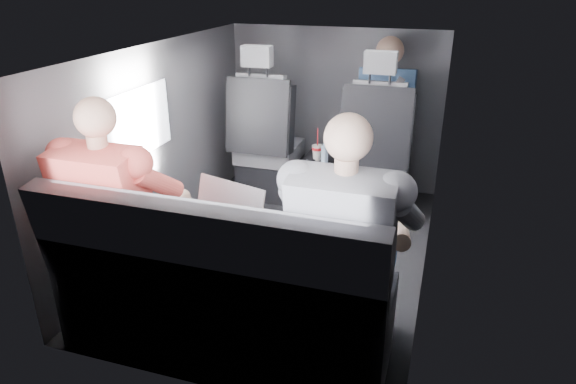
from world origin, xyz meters
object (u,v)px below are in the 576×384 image
(front_seat_right, at_px, (377,163))
(passenger_front_right, at_px, (385,109))
(front_seat_left, at_px, (267,151))
(water_bottle, at_px, (325,154))
(rear_bench, at_px, (221,301))
(laptop_black, at_px, (355,238))
(laptop_silver, at_px, (238,215))
(passenger_rear_left, at_px, (124,215))
(passenger_rear_right, at_px, (347,248))
(center_console, at_px, (321,178))
(laptop_white, at_px, (136,202))
(soda_cup, at_px, (317,152))

(front_seat_right, height_order, passenger_front_right, passenger_front_right)
(front_seat_left, height_order, water_bottle, front_seat_left)
(water_bottle, distance_m, passenger_front_right, 0.62)
(front_seat_left, bearing_deg, passenger_front_right, 15.91)
(rear_bench, relative_size, water_bottle, 9.98)
(rear_bench, relative_size, laptop_black, 4.70)
(laptop_silver, distance_m, passenger_rear_left, 0.57)
(front_seat_right, height_order, rear_bench, front_seat_right)
(water_bottle, relative_size, passenger_rear_left, 0.13)
(front_seat_right, bearing_deg, passenger_rear_left, -119.13)
(rear_bench, distance_m, water_bottle, 1.77)
(rear_bench, distance_m, passenger_rear_right, 0.68)
(center_console, height_order, laptop_silver, laptop_silver)
(laptop_white, bearing_deg, front_seat_right, 57.09)
(center_console, xyz_separation_m, water_bottle, (0.07, -0.18, 0.27))
(front_seat_left, distance_m, passenger_rear_right, 2.10)
(laptop_black, bearing_deg, passenger_front_right, 94.02)
(front_seat_right, xyz_separation_m, laptop_silver, (-0.46, -1.63, 0.24))
(center_console, bearing_deg, laptop_black, -71.01)
(soda_cup, xyz_separation_m, passenger_front_right, (0.46, 0.33, 0.30))
(center_console, bearing_deg, passenger_rear_left, -106.79)
(front_seat_left, relative_size, passenger_rear_left, 1.00)
(front_seat_right, distance_m, passenger_front_right, 0.44)
(front_seat_left, relative_size, soda_cup, 4.96)
(laptop_black, bearing_deg, laptop_white, 177.71)
(rear_bench, xyz_separation_m, soda_cup, (-0.01, 1.83, 0.16))
(rear_bench, bearing_deg, passenger_rear_right, 9.25)
(center_console, bearing_deg, laptop_white, -109.92)
(front_seat_left, xyz_separation_m, laptop_white, (-0.16, -1.63, 0.23))
(rear_bench, xyz_separation_m, laptop_silver, (-0.01, 0.27, 0.33))
(passenger_rear_left, bearing_deg, front_seat_left, 86.60)
(front_seat_right, xyz_separation_m, laptop_black, (0.14, -1.68, 0.23))
(laptop_silver, xyz_separation_m, passenger_front_right, (0.47, 1.89, 0.12))
(passenger_rear_left, bearing_deg, passenger_rear_right, -0.01)
(front_seat_left, xyz_separation_m, laptop_black, (1.04, -1.68, 0.23))
(rear_bench, xyz_separation_m, laptop_black, (0.59, 0.22, 0.32))
(center_console, distance_m, water_bottle, 0.34)
(front_seat_left, height_order, laptop_black, front_seat_left)
(front_seat_right, bearing_deg, front_seat_left, 180.00)
(front_seat_left, bearing_deg, front_seat_right, 0.00)
(center_console, height_order, rear_bench, rear_bench)
(passenger_rear_left, distance_m, passenger_front_right, 2.30)
(laptop_silver, bearing_deg, front_seat_left, 105.06)
(passenger_rear_left, bearing_deg, center_console, 73.21)
(water_bottle, relative_size, passenger_front_right, 0.18)
(laptop_silver, relative_size, laptop_black, 1.32)
(center_console, xyz_separation_m, passenger_rear_right, (0.58, -1.85, 0.45))
(rear_bench, bearing_deg, laptop_silver, 92.26)
(water_bottle, distance_m, laptop_white, 1.64)
(laptop_white, relative_size, laptop_silver, 0.75)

